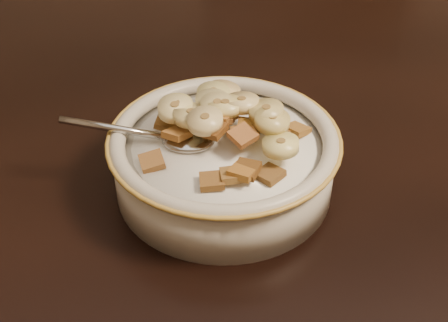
{
  "coord_description": "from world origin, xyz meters",
  "views": [
    {
      "loc": [
        -0.26,
        -0.49,
        1.13
      ],
      "look_at": [
        -0.22,
        -0.05,
        0.78
      ],
      "focal_mm": 50.0,
      "sensor_mm": 36.0,
      "label": 1
    }
  ],
  "objects": [
    {
      "name": "cereal_square_2",
      "position": [
        -0.2,
        -0.05,
        0.82
      ],
      "size": [
        0.03,
        0.03,
        0.01
      ],
      "primitive_type": "cube",
      "rotation": [
        0.01,
        -0.18,
        1.12
      ],
      "color": "#9A641F",
      "rests_on": "milk"
    },
    {
      "name": "cereal_square_15",
      "position": [
        -0.22,
        -0.04,
        0.82
      ],
      "size": [
        0.03,
        0.03,
        0.01
      ],
      "primitive_type": "cube",
      "rotation": [
        0.23,
        0.03,
        2.64
      ],
      "color": "#945F26",
      "rests_on": "milk"
    },
    {
      "name": "cereal_square_21",
      "position": [
        -0.2,
        -0.05,
        0.82
      ],
      "size": [
        0.02,
        0.02,
        0.01
      ],
      "primitive_type": "cube",
      "rotation": [
        -0.13,
        -0.09,
        2.94
      ],
      "color": "brown",
      "rests_on": "milk"
    },
    {
      "name": "cereal_square_7",
      "position": [
        -0.28,
        -0.07,
        0.8
      ],
      "size": [
        0.02,
        0.02,
        0.01
      ],
      "primitive_type": "cube",
      "rotation": [
        -0.16,
        -0.1,
        1.77
      ],
      "color": "brown",
      "rests_on": "milk"
    },
    {
      "name": "cereal_square_12",
      "position": [
        -0.22,
        -0.1,
        0.81
      ],
      "size": [
        0.02,
        0.02,
        0.01
      ],
      "primitive_type": "cube",
      "rotation": [
        -0.06,
        0.15,
        1.59
      ],
      "color": "olive",
      "rests_on": "milk"
    },
    {
      "name": "cereal_square_16",
      "position": [
        -0.23,
        -0.05,
        0.82
      ],
      "size": [
        0.03,
        0.03,
        0.01
      ],
      "primitive_type": "cube",
      "rotation": [
        -0.11,
        0.09,
        2.48
      ],
      "color": "brown",
      "rests_on": "milk"
    },
    {
      "name": "chair",
      "position": [
        0.06,
        0.53,
        0.52
      ],
      "size": [
        0.56,
        0.56,
        1.05
      ],
      "primitive_type": "cube",
      "rotation": [
        0.0,
        0.0,
        0.23
      ],
      "color": "#311D0E",
      "rests_on": "floor"
    },
    {
      "name": "cereal_square_20",
      "position": [
        -0.22,
        -0.04,
        0.82
      ],
      "size": [
        0.02,
        0.02,
        0.01
      ],
      "primitive_type": "cube",
      "rotation": [
        0.15,
        -0.04,
        1.79
      ],
      "color": "brown",
      "rests_on": "milk"
    },
    {
      "name": "cereal_square_5",
      "position": [
        -0.18,
        -0.1,
        0.8
      ],
      "size": [
        0.03,
        0.03,
        0.01
      ],
      "primitive_type": "cube",
      "rotation": [
        -0.04,
        0.11,
        2.26
      ],
      "color": "brown",
      "rests_on": "milk"
    },
    {
      "name": "banana_slice_9",
      "position": [
        -0.22,
        -0.03,
        0.83
      ],
      "size": [
        0.03,
        0.03,
        0.01
      ],
      "primitive_type": "cylinder",
      "rotation": [
        -0.11,
        -0.06,
        3.06
      ],
      "color": "#E0CD7B",
      "rests_on": "milk"
    },
    {
      "name": "milk",
      "position": [
        -0.22,
        -0.05,
        0.8
      ],
      "size": [
        0.17,
        0.17,
        0.0
      ],
      "primitive_type": "cylinder",
      "color": "white",
      "rests_on": "cereal_bowl"
    },
    {
      "name": "cereal_square_13",
      "position": [
        -0.18,
        -0.03,
        0.81
      ],
      "size": [
        0.03,
        0.03,
        0.01
      ],
      "primitive_type": "cube",
      "rotation": [
        -0.23,
        -0.17,
        0.55
      ],
      "color": "brown",
      "rests_on": "milk"
    },
    {
      "name": "cereal_square_10",
      "position": [
        -0.21,
        -0.1,
        0.81
      ],
      "size": [
        0.03,
        0.03,
        0.01
      ],
      "primitive_type": "cube",
      "rotation": [
        0.16,
        0.03,
        2.58
      ],
      "color": "#96551A",
      "rests_on": "milk"
    },
    {
      "name": "banana_slice_5",
      "position": [
        -0.18,
        -0.04,
        0.83
      ],
      "size": [
        0.04,
        0.04,
        0.01
      ],
      "primitive_type": "cylinder",
      "rotation": [
        -0.03,
        -0.07,
        0.16
      ],
      "color": "tan",
      "rests_on": "milk"
    },
    {
      "name": "cereal_square_4",
      "position": [
        -0.26,
        -0.04,
        0.81
      ],
      "size": [
        0.03,
        0.03,
        0.01
      ],
      "primitive_type": "cube",
      "rotation": [
        0.21,
        0.14,
        2.42
      ],
      "color": "#965924",
      "rests_on": "milk"
    },
    {
      "name": "cereal_square_1",
      "position": [
        -0.2,
        -0.05,
        0.82
      ],
      "size": [
        0.02,
        0.02,
        0.01
      ],
      "primitive_type": "cube",
      "rotation": [
        -0.16,
        0.13,
        1.63
      ],
      "color": "#975B30",
      "rests_on": "milk"
    },
    {
      "name": "banana_slice_11",
      "position": [
        -0.18,
        -0.05,
        0.83
      ],
      "size": [
        0.04,
        0.04,
        0.01
      ],
      "primitive_type": "cylinder",
      "rotation": [
        0.09,
        0.07,
        0.15
      ],
      "color": "tan",
      "rests_on": "milk"
    },
    {
      "name": "table",
      "position": [
        0.0,
        0.0,
        0.73
      ],
      "size": [
        1.4,
        0.9,
        0.04
      ],
      "primitive_type": "cube",
      "rotation": [
        0.0,
        0.0,
        0.0
      ],
      "color": "black",
      "rests_on": "floor"
    },
    {
      "name": "banana_slice_12",
      "position": [
        -0.21,
        -0.03,
        0.83
      ],
      "size": [
        0.04,
        0.04,
        0.01
      ],
      "primitive_type": "cylinder",
      "rotation": [
        -0.05,
        0.07,
        1.02
      ],
      "color": "#FFE27B",
      "rests_on": "milk"
    },
    {
      "name": "cereal_square_8",
      "position": [
        -0.2,
        -0.09,
        0.81
      ],
      "size": [
        0.03,
        0.03,
        0.01
      ],
      "primitive_type": "cube",
      "rotation": [
        -0.07,
        -0.12,
        1.07
      ],
      "color": "brown",
      "rests_on": "milk"
    },
    {
      "name": "banana_slice_6",
      "position": [
        -0.23,
        -0.05,
        0.83
      ],
      "size": [
        0.04,
        0.04,
        0.01
      ],
      "primitive_type": "cylinder",
      "rotation": [
        -0.05,
        -0.13,
        1.26
      ],
      "color": "tan",
      "rests_on": "milk"
    },
    {
      "name": "cereal_square_18",
      "position": [
        -0.22,
        -0.01,
        0.81
      ],
      "size": [
        0.03,
        0.03,
        0.01
      ],
      "primitive_type": "cube",
      "rotation": [
        0.22,
        -0.16,
        2.78
      ],
      "color": "brown",
      "rests_on": "milk"
    },
    {
      "name": "banana_slice_3",
      "position": [
        -0.25,
        -0.03,
        0.82
      ],
      "size": [
        0.04,
        0.04,
        0.01
      ],
      "primitive_type": "cylinder",
      "rotation": [
        0.03,
        0.06,
        2.1
      ],
      "color": "#ECD875",
      "rests_on": "milk"
    },
    {
      "name": "cereal_square_3",
      "position": [
        -0.23,
        -0.02,
        0.82
      ],
      "size": [
        0.03,
        0.03,
        0.01
      ],
      "primitive_type": "cube",
      "rotation": [
        0.08,
        0.07,
        2.07
      ],
      "color": "#9A6728",
      "rests_on": "milk"
    },
    {
      "name": "cereal_square_0",
      "position": [
        -0.2,
        -0.06,
        0.82
      ],
      "size": [
        0.03,
        0.03,
        0.01
      ],
      "primitive_type": "cube",
      "rotation": [
        -0.12,
        -0.17,
        2.16
      ],
      "color": "#955A31",
      "rests_on": "milk"
    },
    {
      "name": "banana_slice_2",
      "position": [
        -0.26,
        -0.02,
        0.82
      ],
      "size": [
        0.04,
        0.04,
        0.01
      ],
      "primitive_type": "cylinder",
      "rotation": [
        -0.03,
        -0.08,
        1.3
      ],
      "color": "#F3E181",
      "rests_on": "milk"
    },
    {
      "name": "banana_slice_10",
      "position": [
        -0.22,
        0.0,
        0.82
      ],
      "size": [
        0.03,
        0.03,
        0.01
      ],
      "primitive_type": "cylinder",
      "rotation": [
        -0.11,
        -0.01,
        3.09
      ],
      "color": "beige",
      "rests_on": "milk"
    },
    {
      "name": "banana_slice_8",
      "position": [
        -0.26,
        -0.02,
        0.82
      ],
      "size": [
        0.04,
        0.04,
        0.01
      ],
      "primitive_type": "cylinder",
      "rotation": [
        -0.07,
        -0.12,
        2.06
      ],
      "color": "#FAED91",
      "rests_on": "milk"
    },
    {
      "name": "cereal_square_14",
      "position": [
        -0.22,
        -0.03,
        0.82
      ],
      "size": [
        0.03,
        0.03,
        0.01
      ],
      "primitive_type": "cube",
      "rotation": [
        0.04,
        -0.13,
        2.04
      ],
      "color": "brown",
      "rests_on": "milk"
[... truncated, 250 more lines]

